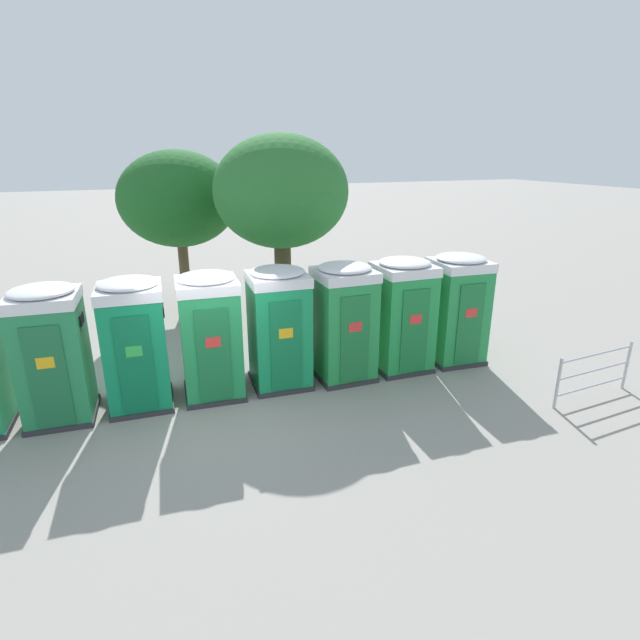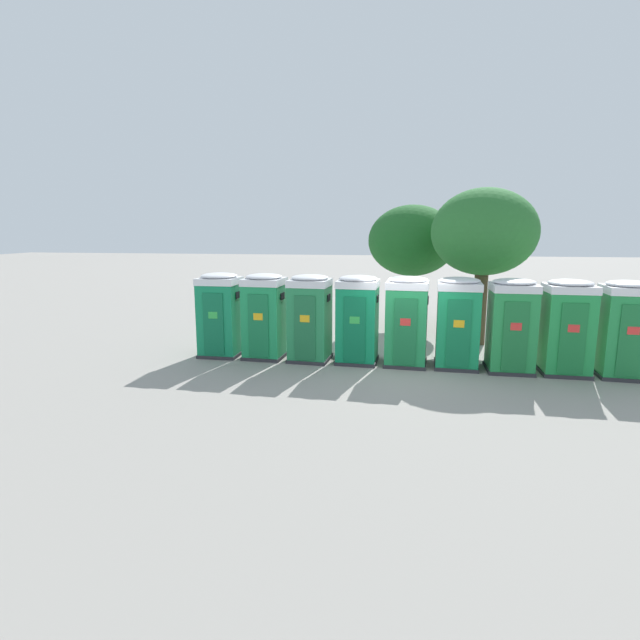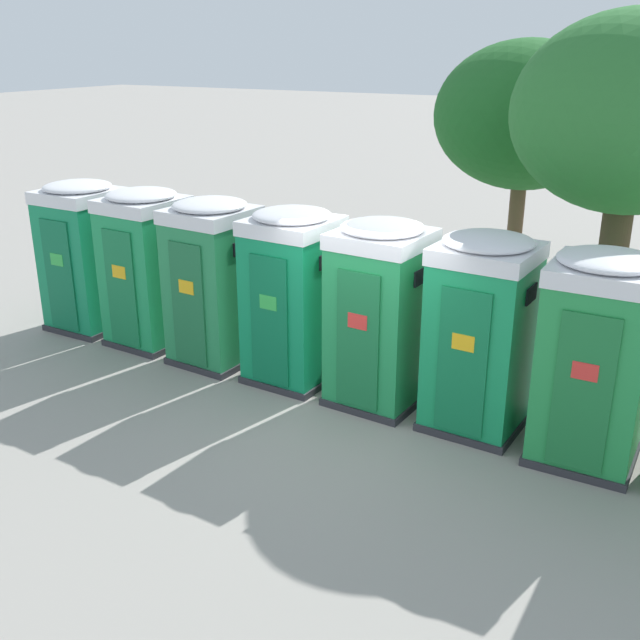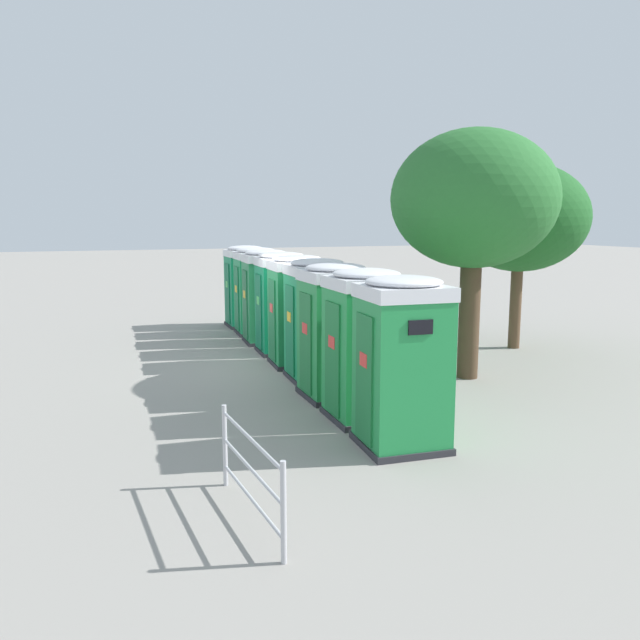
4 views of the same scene
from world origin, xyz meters
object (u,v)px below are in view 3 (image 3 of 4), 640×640
at_px(portapotty_0, 85,255).
at_px(portapotty_5, 481,332).
at_px(street_tree_1, 632,116).
at_px(portapotty_1, 147,267).
at_px(portapotty_3, 293,296).
at_px(street_tree_0, 525,116).
at_px(portapotty_2, 213,281).
at_px(portapotty_4, 380,313).
at_px(portapotty_6, 595,358).

bearing_deg(portapotty_0, portapotty_5, -1.96).
bearing_deg(street_tree_1, portapotty_1, -156.88).
distance_m(portapotty_3, street_tree_0, 6.43).
xyz_separation_m(portapotty_2, street_tree_1, (5.23, 2.93, 2.42)).
xyz_separation_m(portapotty_4, street_tree_1, (2.44, 3.00, 2.42)).
relative_size(portapotty_0, portapotty_5, 1.00).
bearing_deg(portapotty_0, street_tree_0, 44.67).
bearing_deg(portapotty_1, portapotty_0, 178.68).
distance_m(portapotty_4, street_tree_0, 6.30).
bearing_deg(street_tree_0, portapotty_5, -78.76).
distance_m(portapotty_6, street_tree_0, 6.97).
height_order(portapotty_3, portapotty_5, same).
distance_m(portapotty_1, portapotty_2, 1.40).
relative_size(portapotty_1, portapotty_6, 1.00).
relative_size(portapotty_3, street_tree_1, 0.49).
xyz_separation_m(portapotty_0, portapotty_6, (8.38, -0.40, -0.00)).
distance_m(portapotty_0, portapotty_5, 6.99).
distance_m(portapotty_0, portapotty_6, 8.39).
relative_size(portapotty_0, street_tree_0, 0.53).
distance_m(portapotty_0, street_tree_0, 8.42).
bearing_deg(portapotty_6, portapotty_5, 173.47).
bearing_deg(portapotty_4, portapotty_3, 177.27).
xyz_separation_m(portapotty_2, street_tree_0, (3.01, 5.87, 2.09)).
relative_size(portapotty_3, portapotty_4, 1.00).
distance_m(portapotty_4, portapotty_5, 1.40).
xyz_separation_m(portapotty_4, street_tree_0, (0.21, 5.94, 2.09)).
height_order(portapotty_3, portapotty_4, same).
bearing_deg(portapotty_3, portapotty_6, -3.56).
height_order(portapotty_0, street_tree_0, street_tree_0).
relative_size(portapotty_1, street_tree_1, 0.49).
xyz_separation_m(portapotty_2, portapotty_3, (1.40, -0.00, -0.00)).
xyz_separation_m(portapotty_1, portapotty_5, (5.59, -0.21, -0.00)).
bearing_deg(portapotty_5, street_tree_0, 101.24).
xyz_separation_m(portapotty_4, portapotty_5, (1.40, -0.03, -0.00)).
height_order(portapotty_2, portapotty_5, same).
bearing_deg(street_tree_0, portapotty_4, -92.04).
height_order(portapotty_1, portapotty_5, same).
height_order(portapotty_3, street_tree_0, street_tree_0).
bearing_deg(portapotty_5, portapotty_6, -6.53).
bearing_deg(portapotty_5, street_tree_1, 71.10).
xyz_separation_m(portapotty_3, portapotty_5, (2.79, -0.10, -0.00)).
xyz_separation_m(portapotty_6, street_tree_1, (-0.35, 3.20, 2.42)).
bearing_deg(portapotty_3, portapotty_0, 178.12).
relative_size(portapotty_0, portapotty_3, 1.00).
bearing_deg(portapotty_3, portapotty_5, -2.08).
xyz_separation_m(portapotty_1, portapotty_6, (6.98, -0.37, -0.00)).
relative_size(portapotty_0, portapotty_4, 1.00).
bearing_deg(street_tree_0, portapotty_6, -67.19).
relative_size(portapotty_2, portapotty_5, 1.00).
bearing_deg(portapotty_4, street_tree_0, 87.96).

